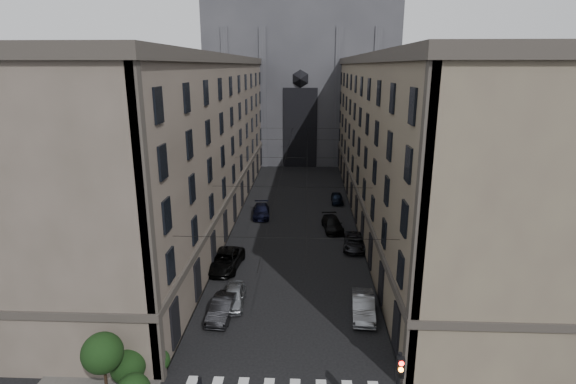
# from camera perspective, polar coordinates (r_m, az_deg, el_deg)

# --- Properties ---
(sidewalk_left) EXTENTS (7.00, 80.00, 0.15)m
(sidewalk_left) POSITION_cam_1_polar(r_m,az_deg,el_deg) (55.90, -9.84, -2.86)
(sidewalk_left) COLOR #383533
(sidewalk_left) RESTS_ON ground
(sidewalk_right) EXTENTS (7.00, 80.00, 0.15)m
(sidewalk_right) POSITION_cam_1_polar(r_m,az_deg,el_deg) (55.42, 11.93, -3.14)
(sidewalk_right) COLOR #383533
(sidewalk_right) RESTS_ON ground
(building_left) EXTENTS (13.60, 60.60, 18.85)m
(building_left) POSITION_cam_1_polar(r_m,az_deg,el_deg) (54.42, -13.35, 6.51)
(building_left) COLOR #51473E
(building_left) RESTS_ON ground
(building_right) EXTENTS (13.60, 60.60, 18.85)m
(building_right) POSITION_cam_1_polar(r_m,az_deg,el_deg) (53.79, 15.59, 6.25)
(building_right) COLOR brown
(building_right) RESTS_ON ground
(gothic_tower) EXTENTS (35.00, 23.00, 58.00)m
(gothic_tower) POSITION_cam_1_polar(r_m,az_deg,el_deg) (90.69, 1.72, 15.82)
(gothic_tower) COLOR #2D2D33
(gothic_tower) RESTS_ON ground
(shrub_cluster) EXTENTS (3.90, 4.40, 3.90)m
(shrub_cluster) POSITION_cam_1_polar(r_m,az_deg,el_deg) (27.98, -20.26, -19.99)
(shrub_cluster) COLOR black
(shrub_cluster) RESTS_ON sidewalk_left
(tram_wires) EXTENTS (14.00, 60.00, 0.43)m
(tram_wires) POSITION_cam_1_polar(r_m,az_deg,el_deg) (52.42, 1.02, 4.26)
(tram_wires) COLOR black
(tram_wires) RESTS_ON ground
(car_left_near) EXTENTS (1.86, 4.25, 1.42)m
(car_left_near) POSITION_cam_1_polar(r_m,az_deg,el_deg) (35.49, -6.91, -12.97)
(car_left_near) COLOR gray
(car_left_near) RESTS_ON ground
(car_left_midnear) EXTENTS (1.86, 4.44, 1.43)m
(car_left_midnear) POSITION_cam_1_polar(r_m,az_deg,el_deg) (34.06, -8.31, -14.34)
(car_left_midnear) COLOR black
(car_left_midnear) RESTS_ON ground
(car_left_midfar) EXTENTS (3.07, 5.77, 1.54)m
(car_left_midfar) POSITION_cam_1_polar(r_m,az_deg,el_deg) (41.30, -7.93, -8.60)
(car_left_midfar) COLOR black
(car_left_midfar) RESTS_ON ground
(car_left_far) EXTENTS (2.38, 4.99, 1.41)m
(car_left_far) POSITION_cam_1_polar(r_m,az_deg,el_deg) (54.55, -3.43, -2.42)
(car_left_far) COLOR black
(car_left_far) RESTS_ON ground
(car_right_near) EXTENTS (1.90, 4.68, 1.51)m
(car_right_near) POSITION_cam_1_polar(r_m,az_deg,el_deg) (34.28, 9.51, -14.11)
(car_right_near) COLOR gray
(car_right_near) RESTS_ON ground
(car_right_midnear) EXTENTS (2.76, 5.07, 1.35)m
(car_right_midnear) POSITION_cam_1_polar(r_m,az_deg,el_deg) (45.73, 8.51, -6.28)
(car_right_midnear) COLOR black
(car_right_midnear) RESTS_ON ground
(car_right_midfar) EXTENTS (2.56, 5.07, 1.41)m
(car_right_midfar) POSITION_cam_1_polar(r_m,az_deg,el_deg) (50.29, 5.66, -4.07)
(car_right_midfar) COLOR black
(car_right_midfar) RESTS_ON ground
(car_right_far) EXTENTS (1.56, 3.82, 1.30)m
(car_right_far) POSITION_cam_1_polar(r_m,az_deg,el_deg) (60.23, 6.26, -0.78)
(car_right_far) COLOR black
(car_right_far) RESTS_ON ground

